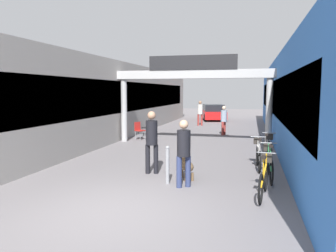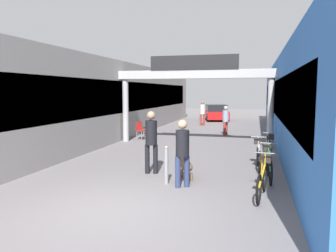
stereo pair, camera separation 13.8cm
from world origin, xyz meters
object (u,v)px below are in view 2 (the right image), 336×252
at_px(pedestrian_companion, 151,138).
at_px(cafe_chair_red_nearer, 140,129).
at_px(bollard_post_metal, 166,165).
at_px(bicycle_orange_nearest, 263,178).
at_px(pedestrian_carrying_crate, 226,119).
at_px(dog_on_leash, 186,165).
at_px(bicycle_silver_third, 259,155).
at_px(bicycle_black_farthest, 268,149).
at_px(pedestrian_elderly_walking, 202,111).
at_px(cafe_chair_black_farther, 148,126).
at_px(parked_car_red, 216,113).
at_px(pedestrian_with_dog, 182,149).
at_px(bicycle_green_second, 269,164).

relative_size(pedestrian_companion, cafe_chair_red_nearer, 2.07).
distance_m(bollard_post_metal, cafe_chair_red_nearer, 8.04).
height_order(pedestrian_companion, bicycle_orange_nearest, pedestrian_companion).
bearing_deg(pedestrian_carrying_crate, dog_on_leash, -91.41).
xyz_separation_m(bicycle_orange_nearest, bicycle_silver_third, (-0.08, 2.82, 0.00)).
bearing_deg(bicycle_silver_third, bicycle_black_farthest, 74.48).
height_order(pedestrian_companion, bicycle_silver_third, pedestrian_companion).
height_order(dog_on_leash, bicycle_black_farthest, bicycle_black_farthest).
distance_m(pedestrian_elderly_walking, cafe_chair_black_farther, 6.55).
distance_m(bicycle_silver_third, bollard_post_metal, 3.35).
bearing_deg(cafe_chair_black_farther, pedestrian_companion, -70.91).
height_order(pedestrian_companion, parked_car_red, pedestrian_companion).
relative_size(bollard_post_metal, parked_car_red, 0.24).
relative_size(dog_on_leash, cafe_chair_black_farther, 0.94).
height_order(pedestrian_elderly_walking, dog_on_leash, pedestrian_elderly_walking).
height_order(cafe_chair_black_farther, parked_car_red, parked_car_red).
height_order(pedestrian_companion, bicycle_black_farthest, pedestrian_companion).
bearing_deg(pedestrian_carrying_crate, pedestrian_with_dog, -90.84).
xyz_separation_m(pedestrian_with_dog, parked_car_red, (-1.51, 19.73, -0.34)).
distance_m(pedestrian_with_dog, pedestrian_companion, 1.64).
distance_m(pedestrian_elderly_walking, cafe_chair_red_nearer, 7.82).
xyz_separation_m(bicycle_orange_nearest, bollard_post_metal, (-2.41, 0.42, 0.08)).
relative_size(bicycle_orange_nearest, cafe_chair_red_nearer, 1.89).
xyz_separation_m(pedestrian_carrying_crate, pedestrian_elderly_walking, (-2.05, 4.77, 0.08)).
xyz_separation_m(pedestrian_elderly_walking, parked_car_red, (0.39, 4.68, -0.36)).
distance_m(pedestrian_with_dog, bicycle_orange_nearest, 2.03).
height_order(bicycle_orange_nearest, cafe_chair_red_nearer, bicycle_orange_nearest).
relative_size(bicycle_black_farthest, bollard_post_metal, 1.66).
distance_m(dog_on_leash, parked_car_red, 18.96).
xyz_separation_m(bicycle_orange_nearest, bicycle_green_second, (0.19, 1.58, 0.00)).
bearing_deg(bicycle_orange_nearest, pedestrian_with_dog, 173.26).
relative_size(pedestrian_elderly_walking, bicycle_black_farthest, 1.04).
bearing_deg(pedestrian_elderly_walking, parked_car_red, 85.17).
bearing_deg(pedestrian_with_dog, dog_on_leash, 95.62).
height_order(cafe_chair_red_nearer, cafe_chair_black_farther, same).
xyz_separation_m(dog_on_leash, bicycle_silver_third, (1.95, 1.76, 0.07)).
distance_m(bicycle_green_second, parked_car_red, 18.75).
height_order(dog_on_leash, bicycle_orange_nearest, bicycle_orange_nearest).
bearing_deg(pedestrian_elderly_walking, bicycle_green_second, -73.59).
bearing_deg(cafe_chair_red_nearer, bicycle_orange_nearest, -53.20).
distance_m(pedestrian_with_dog, cafe_chair_black_farther, 9.64).
height_order(pedestrian_with_dog, bicycle_green_second, pedestrian_with_dog).
relative_size(pedestrian_carrying_crate, bicycle_silver_third, 0.96).
height_order(pedestrian_carrying_crate, cafe_chair_black_farther, pedestrian_carrying_crate).
bearing_deg(bicycle_green_second, parked_car_red, 101.21).
distance_m(bicycle_orange_nearest, bollard_post_metal, 2.45).
xyz_separation_m(bicycle_green_second, bicycle_silver_third, (-0.27, 1.24, 0.00)).
height_order(pedestrian_with_dog, bicycle_silver_third, pedestrian_with_dog).
xyz_separation_m(pedestrian_elderly_walking, cafe_chair_red_nearer, (-1.92, -7.57, -0.46)).
bearing_deg(dog_on_leash, parked_car_red, 94.32).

